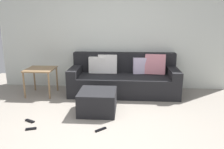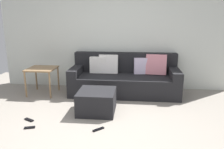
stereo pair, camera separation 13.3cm
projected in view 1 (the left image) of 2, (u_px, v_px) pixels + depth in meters
The scene contains 8 objects.
ground_plane at pixel (102, 135), 3.31m from camera, with size 7.17×7.17×0.00m, color gray.
wall_back at pixel (113, 35), 5.35m from camera, with size 5.52×0.10×2.59m, color silver.
couch_sectional at pixel (124, 78), 5.13m from camera, with size 2.41×0.95×0.90m.
ottoman at pixel (98, 101), 4.08m from camera, with size 0.67×0.67×0.41m, color black.
side_table at pixel (41, 72), 4.96m from camera, with size 0.61×0.60×0.60m.
remote_near_ottoman at pixel (101, 130), 3.45m from camera, with size 0.19×0.04×0.02m, color black.
remote_by_storage_bin at pixel (31, 129), 3.48m from camera, with size 0.16×0.05×0.02m, color black.
remote_under_side_table at pixel (30, 121), 3.74m from camera, with size 0.19×0.05×0.02m, color black.
Camera 1 is at (0.36, -2.96, 1.69)m, focal length 35.73 mm.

